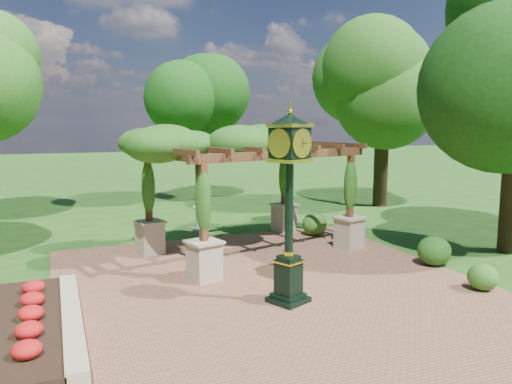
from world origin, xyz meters
name	(u,v)px	position (x,y,z in m)	size (l,w,h in m)	color
ground	(300,308)	(0.00, 0.00, 0.00)	(120.00, 120.00, 0.00)	#1E4714
brick_plaza	(280,292)	(0.00, 1.00, 0.02)	(10.00, 12.00, 0.04)	brown
border_wall	(72,322)	(-4.60, 0.50, 0.20)	(0.35, 5.00, 0.40)	#C6B793
flower_bed	(20,330)	(-5.50, 0.50, 0.18)	(1.50, 5.00, 0.36)	red
pedestal_clock	(289,191)	(-0.12, 0.31, 2.52)	(1.09, 1.09, 4.21)	black
pergola	(251,149)	(0.76, 4.73, 3.16)	(6.89, 5.25, 3.85)	tan
sundial	(199,220)	(0.11, 8.34, 0.39)	(0.55, 0.55, 0.89)	#9B9A92
shrub_front	(483,277)	(4.48, -0.70, 0.36)	(0.70, 0.70, 0.63)	#2B611B
shrub_mid	(434,251)	(4.86, 1.37, 0.45)	(0.91, 0.91, 0.82)	#205417
shrub_back	(314,224)	(3.59, 5.90, 0.43)	(0.87, 0.87, 0.78)	#2C5C1A
tree_north	(200,105)	(2.05, 14.80, 4.79)	(3.78, 3.78, 6.99)	#342415
tree_east_far	(384,74)	(9.63, 10.42, 6.20)	(4.37, 4.37, 9.03)	#332313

